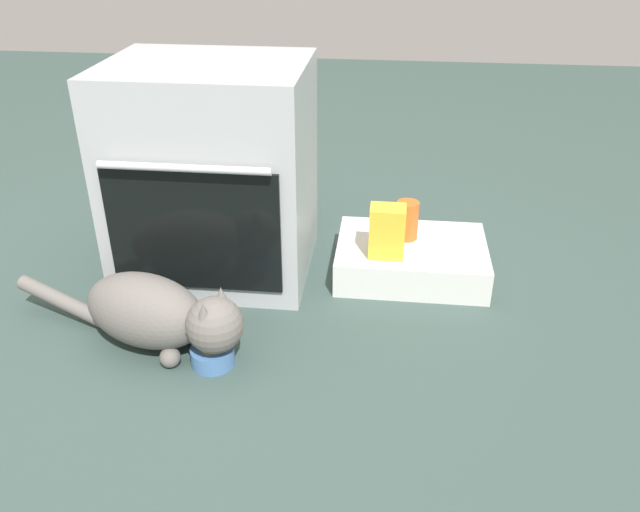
{
  "coord_description": "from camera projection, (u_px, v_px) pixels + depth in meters",
  "views": [
    {
      "loc": [
        0.6,
        -1.59,
        1.2
      ],
      "look_at": [
        0.41,
        0.11,
        0.25
      ],
      "focal_mm": 36.39,
      "sensor_mm": 36.0,
      "label": 1
    }
  ],
  "objects": [
    {
      "name": "sauce_jar",
      "position": [
        407.0,
        220.0,
        2.31
      ],
      "size": [
        0.08,
        0.08,
        0.14
      ],
      "primitive_type": "cylinder",
      "color": "#D16023",
      "rests_on": "pantry_cabinet"
    },
    {
      "name": "snack_bag",
      "position": [
        387.0,
        232.0,
        2.19
      ],
      "size": [
        0.12,
        0.09,
        0.18
      ],
      "primitive_type": "cube",
      "color": "yellow",
      "rests_on": "pantry_cabinet"
    },
    {
      "name": "pantry_cabinet",
      "position": [
        411.0,
        258.0,
        2.34
      ],
      "size": [
        0.53,
        0.39,
        0.12
      ],
      "primitive_type": "cube",
      "color": "white",
      "rests_on": "ground"
    },
    {
      "name": "ground",
      "position": [
        186.0,
        336.0,
        2.03
      ],
      "size": [
        8.0,
        8.0,
        0.0
      ],
      "primitive_type": "plane",
      "color": "#384C47"
    },
    {
      "name": "food_bowl",
      "position": [
        213.0,
        354.0,
        1.89
      ],
      "size": [
        0.13,
        0.13,
        0.08
      ],
      "color": "#4C7AB7",
      "rests_on": "ground"
    },
    {
      "name": "oven",
      "position": [
        212.0,
        172.0,
        2.23
      ],
      "size": [
        0.66,
        0.58,
        0.74
      ],
      "color": "#B7BABF",
      "rests_on": "ground"
    },
    {
      "name": "cat",
      "position": [
        156.0,
        313.0,
        1.91
      ],
      "size": [
        0.8,
        0.34,
        0.24
      ],
      "rotation": [
        0.0,
        0.0,
        -0.31
      ],
      "color": "slate",
      "rests_on": "ground"
    }
  ]
}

